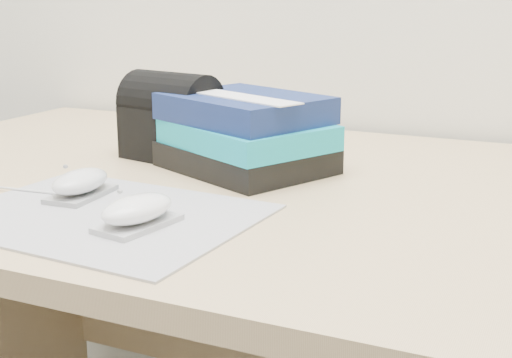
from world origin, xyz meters
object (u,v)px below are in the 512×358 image
at_px(mouse_rear, 80,183).
at_px(pouch, 171,117).
at_px(desk, 359,333).
at_px(book_stack, 246,133).
at_px(mouse_front, 137,211).

relative_size(mouse_rear, pouch, 0.62).
height_order(desk, mouse_rear, mouse_rear).
xyz_separation_m(desk, mouse_rear, (-0.30, -0.24, 0.25)).
bearing_deg(desk, pouch, 179.22).
xyz_separation_m(mouse_rear, book_stack, (0.13, 0.22, 0.03)).
bearing_deg(pouch, mouse_rear, -87.08).
distance_m(desk, book_stack, 0.34).
bearing_deg(mouse_front, desk, 61.27).
bearing_deg(book_stack, mouse_front, -88.68).
height_order(desk, mouse_front, mouse_front).
height_order(mouse_rear, pouch, pouch).
distance_m(desk, mouse_front, 0.44).
height_order(mouse_rear, mouse_front, same).
height_order(desk, book_stack, book_stack).
height_order(book_stack, pouch, pouch).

